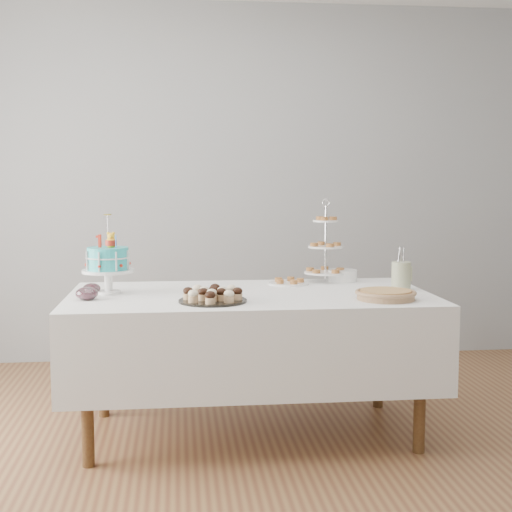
{
  "coord_description": "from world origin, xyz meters",
  "views": [
    {
      "loc": [
        -0.38,
        -3.44,
        1.37
      ],
      "look_at": [
        0.03,
        0.3,
        0.97
      ],
      "focal_mm": 50.0,
      "sensor_mm": 36.0,
      "label": 1
    }
  ],
  "objects": [
    {
      "name": "jam_bowl_a",
      "position": [
        -0.84,
        0.18,
        0.8
      ],
      "size": [
        0.11,
        0.11,
        0.07
      ],
      "color": "silver",
      "rests_on": "table"
    },
    {
      "name": "jam_bowl_b",
      "position": [
        -0.84,
        0.38,
        0.8
      ],
      "size": [
        0.09,
        0.09,
        0.06
      ],
      "color": "silver",
      "rests_on": "table"
    },
    {
      "name": "tiered_stand",
      "position": [
        0.49,
        0.7,
        0.98
      ],
      "size": [
        0.25,
        0.25,
        0.49
      ],
      "color": "silver",
      "rests_on": "table"
    },
    {
      "name": "pie",
      "position": [
        0.66,
        0.02,
        0.8
      ],
      "size": [
        0.31,
        0.31,
        0.05
      ],
      "color": "#A28058",
      "rests_on": "table"
    },
    {
      "name": "plate_stack",
      "position": [
        0.6,
        0.7,
        0.8
      ],
      "size": [
        0.18,
        0.18,
        0.07
      ],
      "color": "white",
      "rests_on": "table"
    },
    {
      "name": "cupcake_tray",
      "position": [
        -0.21,
        0.05,
        0.81
      ],
      "size": [
        0.34,
        0.34,
        0.08
      ],
      "color": "black",
      "rests_on": "table"
    },
    {
      "name": "walls",
      "position": [
        0.0,
        0.0,
        1.35
      ],
      "size": [
        5.04,
        4.04,
        2.7
      ],
      "color": "gray",
      "rests_on": "floor"
    },
    {
      "name": "birthday_cake",
      "position": [
        -0.75,
        0.37,
        0.89
      ],
      "size": [
        0.28,
        0.28,
        0.42
      ],
      "rotation": [
        0.0,
        0.0,
        -0.31
      ],
      "color": "white",
      "rests_on": "table"
    },
    {
      "name": "utensil_pitcher",
      "position": [
        0.84,
        0.33,
        0.85
      ],
      "size": [
        0.11,
        0.11,
        0.24
      ],
      "rotation": [
        0.0,
        0.0,
        -0.28
      ],
      "color": "beige",
      "rests_on": "table"
    },
    {
      "name": "table",
      "position": [
        0.0,
        0.3,
        0.54
      ],
      "size": [
        1.92,
        1.02,
        0.77
      ],
      "color": "silver",
      "rests_on": "floor"
    },
    {
      "name": "floor",
      "position": [
        0.0,
        0.0,
        0.0
      ],
      "size": [
        5.0,
        5.0,
        0.0
      ],
      "primitive_type": "plane",
      "color": "brown",
      "rests_on": "ground"
    },
    {
      "name": "pastry_plate",
      "position": [
        0.26,
        0.6,
        0.79
      ],
      "size": [
        0.23,
        0.23,
        0.03
      ],
      "color": "white",
      "rests_on": "table"
    }
  ]
}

